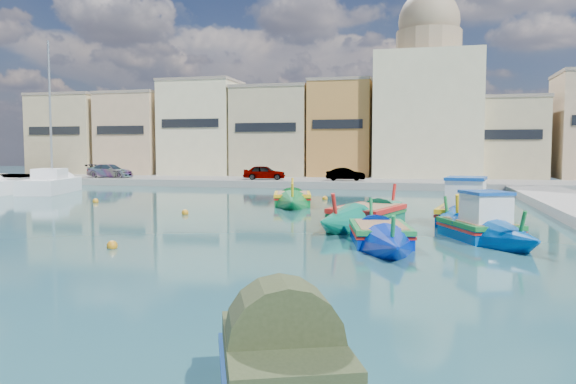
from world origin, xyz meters
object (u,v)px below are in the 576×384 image
(luzzu_blue_south, at_px, (380,236))
(luzzu_turquoise_cabin, at_px, (467,215))
(yacht_north, at_px, (60,185))
(luzzu_blue_cabin, at_px, (480,230))
(luzzu_cyan_mid, at_px, (367,217))
(church_block, at_px, (428,99))
(tender_near, at_px, (283,375))
(luzzu_green, at_px, (292,200))

(luzzu_blue_south, bearing_deg, luzzu_turquoise_cabin, 62.11)
(luzzu_blue_south, bearing_deg, yacht_north, 144.38)
(luzzu_blue_cabin, bearing_deg, luzzu_cyan_mid, 143.75)
(church_block, distance_m, yacht_north, 35.23)
(church_block, bearing_deg, tender_near, -91.91)
(luzzu_cyan_mid, bearing_deg, yacht_north, 151.25)
(luzzu_blue_cabin, distance_m, luzzu_cyan_mid, 5.50)
(luzzu_cyan_mid, xyz_separation_m, yacht_north, (-25.92, 14.22, 0.20))
(luzzu_turquoise_cabin, bearing_deg, luzzu_green, 145.89)
(luzzu_turquoise_cabin, height_order, luzzu_blue_south, luzzu_turquoise_cabin)
(luzzu_blue_cabin, distance_m, luzzu_green, 14.61)
(luzzu_green, bearing_deg, yacht_north, 162.45)
(luzzu_turquoise_cabin, bearing_deg, luzzu_cyan_mid, -163.96)
(luzzu_green, height_order, luzzu_blue_south, luzzu_green)
(luzzu_cyan_mid, xyz_separation_m, luzzu_blue_south, (0.96, -5.04, -0.05))
(luzzu_turquoise_cabin, distance_m, luzzu_cyan_mid, 4.45)
(luzzu_turquoise_cabin, relative_size, tender_near, 3.16)
(luzzu_blue_cabin, height_order, yacht_north, yacht_north)
(luzzu_green, xyz_separation_m, tender_near, (6.04, -25.82, 0.17))
(luzzu_blue_south, xyz_separation_m, yacht_north, (-26.88, 19.26, 0.24))
(luzzu_turquoise_cabin, xyz_separation_m, tender_near, (-3.49, -19.36, 0.05))
(church_block, xyz_separation_m, luzzu_green, (-7.76, -25.78, -8.14))
(luzzu_green, relative_size, tender_near, 2.54)
(luzzu_turquoise_cabin, height_order, luzzu_cyan_mid, luzzu_turquoise_cabin)
(luzzu_blue_south, relative_size, yacht_north, 0.67)
(luzzu_turquoise_cabin, distance_m, yacht_north, 32.88)
(luzzu_blue_cabin, distance_m, yacht_north, 35.03)
(luzzu_cyan_mid, distance_m, tender_near, 18.15)
(church_block, xyz_separation_m, luzzu_blue_south, (-1.55, -38.50, -8.16))
(luzzu_blue_south, distance_m, yacht_north, 33.07)
(luzzu_green, distance_m, yacht_north, 21.68)
(luzzu_green, xyz_separation_m, yacht_north, (-20.67, 6.54, 0.22))
(luzzu_blue_south, relative_size, tender_near, 2.57)
(luzzu_blue_cabin, xyz_separation_m, yacht_north, (-30.36, 17.48, 0.16))
(luzzu_turquoise_cabin, distance_m, luzzu_blue_cabin, 4.49)
(church_block, bearing_deg, luzzu_blue_cabin, -86.99)
(luzzu_cyan_mid, relative_size, yacht_north, 0.78)
(luzzu_turquoise_cabin, bearing_deg, luzzu_blue_south, -117.89)
(luzzu_green, height_order, yacht_north, yacht_north)
(yacht_north, bearing_deg, church_block, 34.09)
(church_block, distance_m, tender_near, 52.24)
(luzzu_blue_cabin, bearing_deg, tender_near, -103.79)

